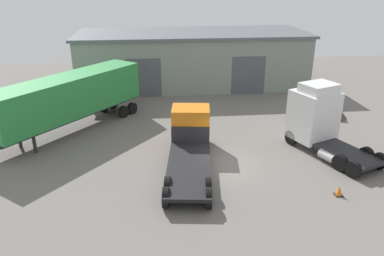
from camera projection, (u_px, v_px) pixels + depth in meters
ground_plane at (223, 165)px, 22.41m from camera, size 60.00×60.00×0.00m
warehouse_building at (192, 59)px, 37.92m from camera, size 22.65×8.45×5.33m
tractor_unit_white at (318, 118)px, 24.04m from camera, size 4.63×6.61×4.28m
container_trailer_green at (70, 97)px, 26.32m from camera, size 9.44×10.81×4.08m
flatbed_truck_orange at (190, 137)px, 23.07m from camera, size 3.44×8.80×2.73m
gravel_pile at (331, 107)px, 29.78m from camera, size 2.59×2.59×1.54m
traffic_cone at (339, 191)px, 19.27m from camera, size 0.40×0.40×0.55m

